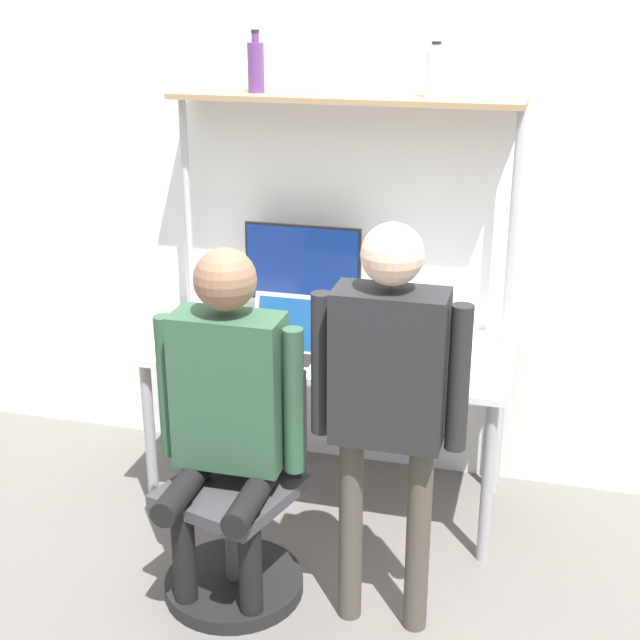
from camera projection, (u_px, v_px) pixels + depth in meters
ground_plane at (306, 542)px, 3.93m from camera, size 12.00×12.00×0.00m
wall_back at (352, 201)px, 4.20m from camera, size 8.00×0.06×2.70m
desk at (329, 361)px, 4.05m from camera, size 1.64×0.77×0.78m
shelf_unit at (343, 162)px, 3.96m from camera, size 1.56×0.28×1.86m
monitor at (302, 268)px, 4.20m from camera, size 0.56×0.17×0.48m
laptop at (286, 340)px, 3.90m from camera, size 0.32×0.26×0.26m
cell_phone at (347, 369)px, 3.76m from camera, size 0.07×0.15×0.01m
office_chair at (238, 524)px, 3.55m from camera, size 0.57×0.57×0.94m
person_seated at (227, 401)px, 3.32m from camera, size 0.58×0.48×1.43m
person_standing at (388, 384)px, 3.10m from camera, size 0.56×0.21×1.58m
bottle_purple at (256, 66)px, 3.91m from camera, size 0.07×0.07×0.27m
bottle_clear at (435, 74)px, 3.73m from camera, size 0.08×0.08×0.23m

